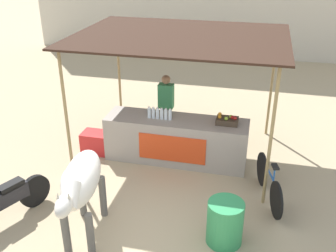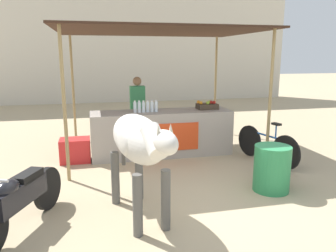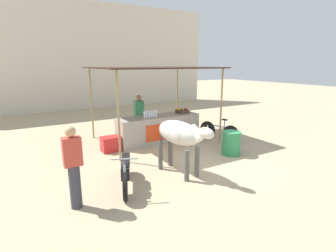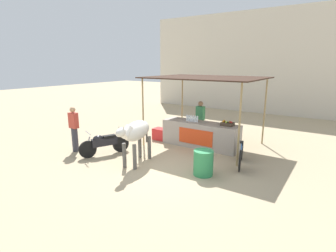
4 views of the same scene
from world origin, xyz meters
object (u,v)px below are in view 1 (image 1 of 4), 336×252
fruit_crate (227,120)px  motorcycle_parked (2,202)px  stall_counter (176,140)px  bicycle_leaning (269,183)px  water_barrel (225,223)px  cow (81,183)px  cooler_box (96,142)px  vendor_behind_counter (166,109)px

fruit_crate → motorcycle_parked: bearing=-140.5°
stall_counter → bicycle_leaning: size_ratio=1.86×
water_barrel → cow: 2.32m
fruit_crate → water_barrel: size_ratio=0.60×
fruit_crate → cow: cow is taller
cooler_box → motorcycle_parked: bearing=-101.3°
cow → bicycle_leaning: (2.84, 1.73, -0.69)m
stall_counter → motorcycle_parked: size_ratio=1.78×
motorcycle_parked → bicycle_leaning: (4.31, 1.75, -0.08)m
vendor_behind_counter → bicycle_leaning: 2.99m
stall_counter → cooler_box: stall_counter is taller
water_barrel → bicycle_leaning: (0.66, 1.32, -0.02)m
stall_counter → water_barrel: stall_counter is taller
motorcycle_parked → vendor_behind_counter: bearing=61.1°
vendor_behind_counter → water_barrel: vendor_behind_counter is taller
cooler_box → motorcycle_parked: size_ratio=0.36×
cow → stall_counter: bearing=72.2°
vendor_behind_counter → cooler_box: 1.75m
stall_counter → bicycle_leaning: (1.96, -1.00, -0.13)m
fruit_crate → bicycle_leaning: size_ratio=0.27×
fruit_crate → bicycle_leaning: 1.56m
stall_counter → motorcycle_parked: bearing=-130.5°
water_barrel → motorcycle_parked: bearing=-173.3°
stall_counter → water_barrel: 2.66m
bicycle_leaning → fruit_crate: bearing=130.9°
cooler_box → cow: (0.94, -2.64, 0.79)m
water_barrel → cow: size_ratio=0.40×
stall_counter → bicycle_leaning: 2.21m
fruit_crate → cow: size_ratio=0.24×
water_barrel → motorcycle_parked: motorcycle_parked is taller
fruit_crate → vendor_behind_counter: size_ratio=0.27×
water_barrel → stall_counter: bearing=119.4°
cooler_box → cow: cow is taller
motorcycle_parked → bicycle_leaning: bearing=22.1°
fruit_crate → stall_counter: bearing=-177.1°
stall_counter → cow: 2.93m
stall_counter → fruit_crate: (1.05, 0.05, 0.55)m
fruit_crate → motorcycle_parked: fruit_crate is taller
vendor_behind_counter → cooler_box: (-1.41, -0.85, -0.61)m
fruit_crate → vendor_behind_counter: 1.63m
water_barrel → bicycle_leaning: 1.47m
stall_counter → cow: bearing=-107.8°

